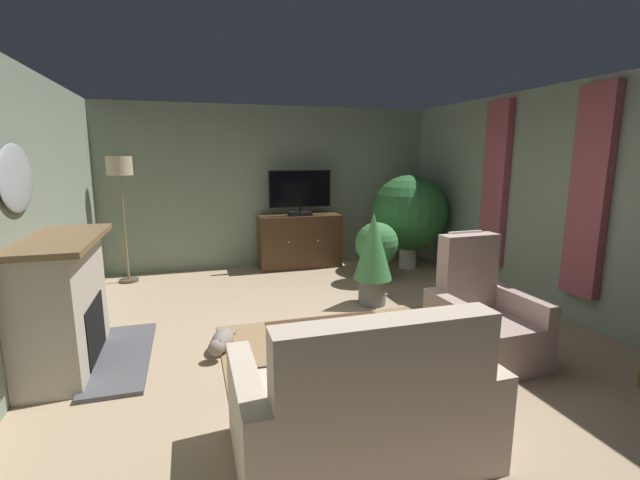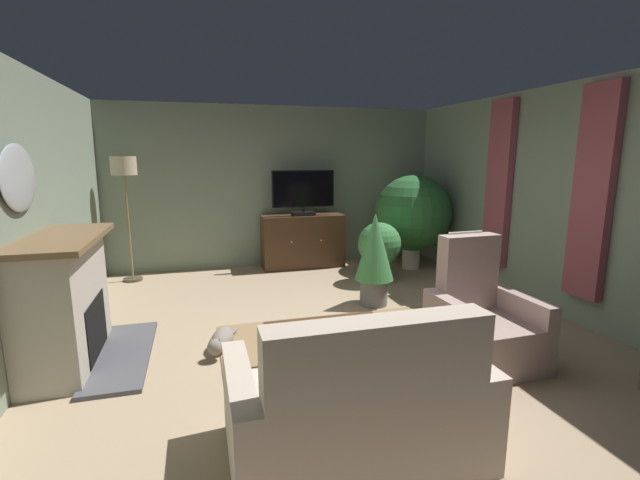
{
  "view_description": "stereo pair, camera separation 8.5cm",
  "coord_description": "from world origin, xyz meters",
  "px_view_note": "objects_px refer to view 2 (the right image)",
  "views": [
    {
      "loc": [
        -1.38,
        -3.99,
        1.87
      ],
      "look_at": [
        -0.11,
        0.22,
        1.01
      ],
      "focal_mm": 24.52,
      "sensor_mm": 36.0,
      "label": 1
    },
    {
      "loc": [
        -1.3,
        -4.02,
        1.87
      ],
      "look_at": [
        -0.11,
        0.22,
        1.01
      ],
      "focal_mm": 24.52,
      "sensor_mm": 36.0,
      "label": 2
    }
  ],
  "objects_px": {
    "tv_remote": "(344,326)",
    "potted_plant_on_hearth_side": "(379,247)",
    "coffee_table": "(326,331)",
    "television": "(303,192)",
    "floor_lamp": "(125,177)",
    "fireplace": "(67,304)",
    "tv_cabinet": "(303,242)",
    "potted_plant_small_fern_corner": "(375,254)",
    "potted_plant_tall_palm_by_window": "(413,214)",
    "cat": "(221,340)",
    "wall_mirror_oval": "(19,178)",
    "sofa_floral": "(357,410)",
    "armchair_angled_to_table": "(482,324)"
  },
  "relations": [
    {
      "from": "armchair_angled_to_table",
      "to": "floor_lamp",
      "type": "bearing_deg",
      "value": 133.03
    },
    {
      "from": "fireplace",
      "to": "tv_remote",
      "type": "distance_m",
      "value": 2.48
    },
    {
      "from": "wall_mirror_oval",
      "to": "potted_plant_tall_palm_by_window",
      "type": "distance_m",
      "value": 5.4
    },
    {
      "from": "coffee_table",
      "to": "potted_plant_on_hearth_side",
      "type": "distance_m",
      "value": 2.88
    },
    {
      "from": "tv_remote",
      "to": "potted_plant_on_hearth_side",
      "type": "height_order",
      "value": "potted_plant_on_hearth_side"
    },
    {
      "from": "tv_cabinet",
      "to": "coffee_table",
      "type": "bearing_deg",
      "value": -100.26
    },
    {
      "from": "tv_cabinet",
      "to": "cat",
      "type": "xyz_separation_m",
      "value": [
        -1.52,
        -2.98,
        -0.31
      ]
    },
    {
      "from": "tv_remote",
      "to": "cat",
      "type": "relative_size",
      "value": 0.25
    },
    {
      "from": "armchair_angled_to_table",
      "to": "cat",
      "type": "distance_m",
      "value": 2.45
    },
    {
      "from": "television",
      "to": "potted_plant_tall_palm_by_window",
      "type": "height_order",
      "value": "television"
    },
    {
      "from": "coffee_table",
      "to": "potted_plant_on_hearth_side",
      "type": "xyz_separation_m",
      "value": [
        1.54,
        2.43,
        0.17
      ]
    },
    {
      "from": "potted_plant_small_fern_corner",
      "to": "tv_remote",
      "type": "bearing_deg",
      "value": -120.59
    },
    {
      "from": "fireplace",
      "to": "television",
      "type": "relative_size",
      "value": 1.44
    },
    {
      "from": "potted_plant_tall_palm_by_window",
      "to": "floor_lamp",
      "type": "distance_m",
      "value": 4.48
    },
    {
      "from": "potted_plant_small_fern_corner",
      "to": "cat",
      "type": "height_order",
      "value": "potted_plant_small_fern_corner"
    },
    {
      "from": "tv_cabinet",
      "to": "potted_plant_small_fern_corner",
      "type": "height_order",
      "value": "potted_plant_small_fern_corner"
    },
    {
      "from": "potted_plant_tall_palm_by_window",
      "to": "cat",
      "type": "height_order",
      "value": "potted_plant_tall_palm_by_window"
    },
    {
      "from": "tv_cabinet",
      "to": "television",
      "type": "distance_m",
      "value": 0.86
    },
    {
      "from": "potted_plant_on_hearth_side",
      "to": "potted_plant_small_fern_corner",
      "type": "relative_size",
      "value": 0.76
    },
    {
      "from": "coffee_table",
      "to": "potted_plant_small_fern_corner",
      "type": "xyz_separation_m",
      "value": [
        1.07,
        1.5,
        0.29
      ]
    },
    {
      "from": "floor_lamp",
      "to": "fireplace",
      "type": "bearing_deg",
      "value": -93.5
    },
    {
      "from": "wall_mirror_oval",
      "to": "tv_remote",
      "type": "relative_size",
      "value": 4.6
    },
    {
      "from": "coffee_table",
      "to": "television",
      "type": "bearing_deg",
      "value": 79.59
    },
    {
      "from": "fireplace",
      "to": "television",
      "type": "distance_m",
      "value": 4.06
    },
    {
      "from": "wall_mirror_oval",
      "to": "television",
      "type": "relative_size",
      "value": 0.76
    },
    {
      "from": "potted_plant_small_fern_corner",
      "to": "potted_plant_tall_palm_by_window",
      "type": "xyz_separation_m",
      "value": [
        1.32,
        1.55,
        0.26
      ]
    },
    {
      "from": "tv_cabinet",
      "to": "wall_mirror_oval",
      "type": "bearing_deg",
      "value": -137.33
    },
    {
      "from": "tv_cabinet",
      "to": "cat",
      "type": "height_order",
      "value": "tv_cabinet"
    },
    {
      "from": "tv_remote",
      "to": "potted_plant_tall_palm_by_window",
      "type": "relative_size",
      "value": 0.11
    },
    {
      "from": "television",
      "to": "coffee_table",
      "type": "bearing_deg",
      "value": -100.41
    },
    {
      "from": "tv_cabinet",
      "to": "armchair_angled_to_table",
      "type": "xyz_separation_m",
      "value": [
        0.77,
        -3.83,
        -0.07
      ]
    },
    {
      "from": "tv_remote",
      "to": "sofa_floral",
      "type": "relative_size",
      "value": 0.11
    },
    {
      "from": "tv_remote",
      "to": "fireplace",
      "type": "bearing_deg",
      "value": 169.11
    },
    {
      "from": "wall_mirror_oval",
      "to": "potted_plant_on_hearth_side",
      "type": "relative_size",
      "value": 0.87
    },
    {
      "from": "fireplace",
      "to": "cat",
      "type": "bearing_deg",
      "value": -5.24
    },
    {
      "from": "fireplace",
      "to": "armchair_angled_to_table",
      "type": "relative_size",
      "value": 1.29
    },
    {
      "from": "television",
      "to": "potted_plant_on_hearth_side",
      "type": "bearing_deg",
      "value": -52.29
    },
    {
      "from": "potted_plant_tall_palm_by_window",
      "to": "potted_plant_on_hearth_side",
      "type": "bearing_deg",
      "value": -143.95
    },
    {
      "from": "television",
      "to": "potted_plant_on_hearth_side",
      "type": "xyz_separation_m",
      "value": [
        0.88,
        -1.14,
        -0.75
      ]
    },
    {
      "from": "coffee_table",
      "to": "floor_lamp",
      "type": "xyz_separation_m",
      "value": [
        -2.03,
        3.5,
        1.19
      ]
    },
    {
      "from": "fireplace",
      "to": "coffee_table",
      "type": "bearing_deg",
      "value": -19.26
    },
    {
      "from": "potted_plant_tall_palm_by_window",
      "to": "floor_lamp",
      "type": "height_order",
      "value": "floor_lamp"
    },
    {
      "from": "wall_mirror_oval",
      "to": "sofa_floral",
      "type": "distance_m",
      "value": 3.29
    },
    {
      "from": "potted_plant_tall_palm_by_window",
      "to": "floor_lamp",
      "type": "bearing_deg",
      "value": 174.22
    },
    {
      "from": "potted_plant_on_hearth_side",
      "to": "sofa_floral",
      "type": "bearing_deg",
      "value": -115.11
    },
    {
      "from": "wall_mirror_oval",
      "to": "television",
      "type": "height_order",
      "value": "wall_mirror_oval"
    },
    {
      "from": "tv_cabinet",
      "to": "potted_plant_small_fern_corner",
      "type": "xyz_separation_m",
      "value": [
        0.41,
        -2.12,
        0.24
      ]
    },
    {
      "from": "cat",
      "to": "potted_plant_tall_palm_by_window",
      "type": "bearing_deg",
      "value": 36.45
    },
    {
      "from": "television",
      "to": "potted_plant_small_fern_corner",
      "type": "bearing_deg",
      "value": -78.69
    },
    {
      "from": "sofa_floral",
      "to": "potted_plant_tall_palm_by_window",
      "type": "relative_size",
      "value": 1.0
    }
  ]
}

